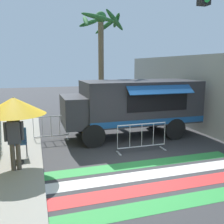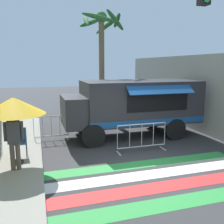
% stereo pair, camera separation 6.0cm
% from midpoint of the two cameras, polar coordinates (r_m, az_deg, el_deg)
% --- Properties ---
extents(ground_plane, '(60.00, 60.00, 0.00)m').
position_cam_midpoint_polar(ground_plane, '(7.89, 6.99, -12.29)').
color(ground_plane, '#38383A').
extents(concrete_wall_right, '(0.20, 16.00, 3.54)m').
position_cam_midpoint_polar(concrete_wall_right, '(12.15, 20.23, 3.88)').
color(concrete_wall_right, gray).
rests_on(concrete_wall_right, ground_plane).
extents(crosswalk_painted, '(6.40, 2.84, 0.01)m').
position_cam_midpoint_polar(crosswalk_painted, '(7.09, 10.25, -15.09)').
color(crosswalk_painted, green).
rests_on(crosswalk_painted, ground_plane).
extents(food_truck, '(5.79, 2.72, 2.41)m').
position_cam_midpoint_polar(food_truck, '(10.75, 4.35, 2.00)').
color(food_truck, '#2D2D33').
rests_on(food_truck, ground_plane).
extents(traffic_signal_pole, '(4.32, 0.29, 6.20)m').
position_cam_midpoint_polar(traffic_signal_pole, '(8.94, 23.35, 17.28)').
color(traffic_signal_pole, '#515456').
rests_on(traffic_signal_pole, ground_plane).
extents(patio_umbrella, '(1.83, 1.83, 2.02)m').
position_cam_midpoint_polar(patio_umbrella, '(7.78, -21.39, 1.28)').
color(patio_umbrella, black).
rests_on(patio_umbrella, sidewalk_left).
extents(folding_chair, '(0.43, 0.43, 0.93)m').
position_cam_midpoint_polar(folding_chair, '(8.61, -20.20, -5.93)').
color(folding_chair, '#4C4C51').
rests_on(folding_chair, sidewalk_left).
extents(vendor_person, '(0.53, 0.22, 1.66)m').
position_cam_midpoint_polar(vendor_person, '(7.48, -21.29, -5.47)').
color(vendor_person, brown).
rests_on(vendor_person, sidewalk_left).
extents(barricade_front, '(1.86, 0.44, 1.03)m').
position_cam_midpoint_polar(barricade_front, '(9.04, 6.98, -5.89)').
color(barricade_front, '#B7BABF').
rests_on(barricade_front, ground_plane).
extents(barricade_side, '(1.41, 0.44, 1.03)m').
position_cam_midpoint_polar(barricade_side, '(10.59, -13.53, -3.74)').
color(barricade_side, '#B7BABF').
rests_on(barricade_side, ground_plane).
extents(palm_tree, '(2.53, 2.64, 5.91)m').
position_cam_midpoint_polar(palm_tree, '(14.18, -2.14, 16.12)').
color(palm_tree, '#7A664C').
rests_on(palm_tree, ground_plane).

